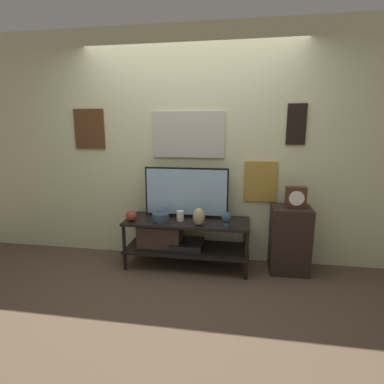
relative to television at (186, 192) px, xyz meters
The scene contains 11 objects.
ground_plane 0.95m from the television, 86.32° to the right, with size 12.00×12.00×0.00m, color #4C3D2D.
wall_back 0.54m from the television, 82.23° to the left, with size 6.40×0.08×2.70m.
media_console 0.52m from the television, 130.16° to the right, with size 1.40×0.51×0.55m.
television is the anchor object (origin of this frame).
vase_urn_stoneware 0.39m from the television, 55.80° to the right, with size 0.13×0.13×0.19m.
vase_round_glass 0.68m from the television, 157.05° to the right, with size 0.13×0.13×0.13m.
vase_wide_bowl 0.41m from the television, 142.66° to the right, with size 0.19×0.19×0.09m.
candle_jar 0.29m from the television, 107.43° to the right, with size 0.08×0.08×0.11m.
decorative_bust 0.60m from the television, 31.34° to the right, with size 0.11×0.11×0.17m.
side_table 1.27m from the television, ahead, with size 0.42×0.38×0.73m.
mantel_clock 1.20m from the television, ahead, with size 0.21×0.11×0.23m.
Camera 1 is at (0.58, -2.91, 1.57)m, focal length 28.00 mm.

